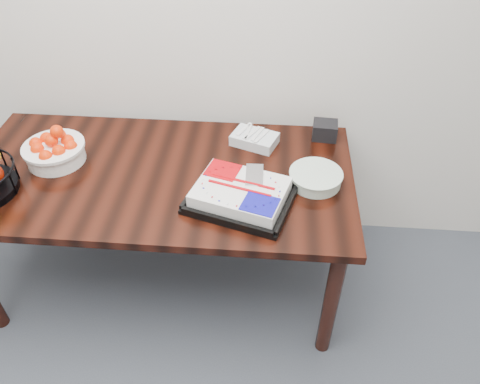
# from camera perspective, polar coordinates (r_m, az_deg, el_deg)

# --- Properties ---
(table) EXTENTS (1.80, 0.90, 0.75)m
(table) POSITION_cam_1_polar(r_m,az_deg,el_deg) (2.24, -9.78, 0.66)
(table) COLOR black
(table) RESTS_ON ground
(cake_tray) EXTENTS (0.50, 0.44, 0.09)m
(cake_tray) POSITION_cam_1_polar(r_m,az_deg,el_deg) (1.98, 0.08, -0.30)
(cake_tray) COLOR black
(cake_tray) RESTS_ON table
(tangerine_bowl) EXTENTS (0.29, 0.29, 0.18)m
(tangerine_bowl) POSITION_cam_1_polar(r_m,az_deg,el_deg) (2.35, -21.80, 5.12)
(tangerine_bowl) COLOR white
(tangerine_bowl) RESTS_ON table
(plate_stack) EXTENTS (0.24, 0.24, 0.06)m
(plate_stack) POSITION_cam_1_polar(r_m,az_deg,el_deg) (2.11, 9.19, 1.72)
(plate_stack) COLOR white
(plate_stack) RESTS_ON table
(fork_bag) EXTENTS (0.25, 0.21, 0.06)m
(fork_bag) POSITION_cam_1_polar(r_m,az_deg,el_deg) (2.33, 1.78, 6.52)
(fork_bag) COLOR silver
(fork_bag) RESTS_ON table
(napkin_box) EXTENTS (0.13, 0.11, 0.09)m
(napkin_box) POSITION_cam_1_polar(r_m,az_deg,el_deg) (2.40, 10.30, 7.42)
(napkin_box) COLOR black
(napkin_box) RESTS_ON table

